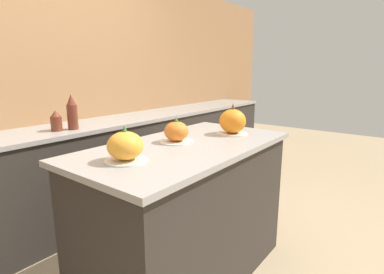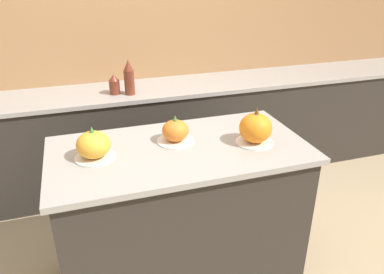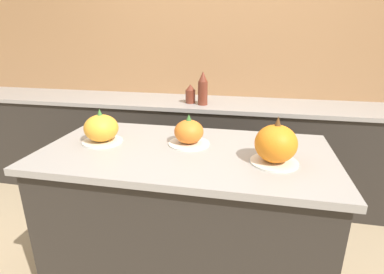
{
  "view_description": "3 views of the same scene",
  "coord_description": "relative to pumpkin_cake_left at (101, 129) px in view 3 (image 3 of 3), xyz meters",
  "views": [
    {
      "loc": [
        -1.45,
        -1.16,
        1.42
      ],
      "look_at": [
        0.03,
        -0.02,
        1.0
      ],
      "focal_mm": 28.0,
      "sensor_mm": 36.0,
      "label": 1
    },
    {
      "loc": [
        -0.53,
        -1.88,
        1.94
      ],
      "look_at": [
        0.07,
        -0.03,
        1.03
      ],
      "focal_mm": 35.0,
      "sensor_mm": 36.0,
      "label": 2
    },
    {
      "loc": [
        0.33,
        -1.42,
        1.54
      ],
      "look_at": [
        0.03,
        0.03,
        1.02
      ],
      "focal_mm": 28.0,
      "sensor_mm": 36.0,
      "label": 3
    }
  ],
  "objects": [
    {
      "name": "pumpkin_cake_center",
      "position": [
        0.48,
        0.07,
        -0.01
      ],
      "size": [
        0.23,
        0.23,
        0.17
      ],
      "color": "silver",
      "rests_on": "kitchen_island"
    },
    {
      "name": "back_counter",
      "position": [
        0.48,
        1.24,
        -0.57
      ],
      "size": [
        6.0,
        0.6,
        0.93
      ],
      "color": "#2D2823",
      "rests_on": "ground_plane"
    },
    {
      "name": "bottle_short",
      "position": [
        0.26,
        1.16,
        -0.02
      ],
      "size": [
        0.09,
        0.09,
        0.17
      ],
      "color": "maroon",
      "rests_on": "back_counter"
    },
    {
      "name": "kitchen_island",
      "position": [
        0.48,
        -0.02,
        -0.55
      ],
      "size": [
        1.51,
        0.78,
        0.96
      ],
      "color": "#2D2823",
      "rests_on": "ground_plane"
    },
    {
      "name": "pumpkin_cake_left",
      "position": [
        0.0,
        0.0,
        0.0
      ],
      "size": [
        0.22,
        0.22,
        0.19
      ],
      "color": "silver",
      "rests_on": "kitchen_island"
    },
    {
      "name": "bottle_tall",
      "position": [
        0.38,
        1.11,
        0.04
      ],
      "size": [
        0.08,
        0.08,
        0.29
      ],
      "color": "maroon",
      "rests_on": "back_counter"
    },
    {
      "name": "pumpkin_cake_right",
      "position": [
        0.93,
        -0.1,
        0.01
      ],
      "size": [
        0.22,
        0.22,
        0.23
      ],
      "color": "silver",
      "rests_on": "kitchen_island"
    },
    {
      "name": "wall_back",
      "position": [
        0.48,
        1.57,
        0.22
      ],
      "size": [
        8.0,
        0.06,
        2.5
      ],
      "color": "#9E7047",
      "rests_on": "ground_plane"
    }
  ]
}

